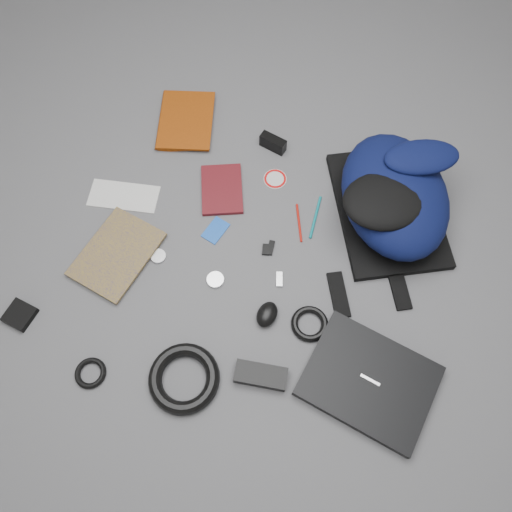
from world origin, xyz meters
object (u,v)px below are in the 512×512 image
(mouse, at_px, (267,314))
(pouch, at_px, (20,315))
(textbook_red, at_px, (159,120))
(compact_camera, at_px, (273,143))
(dvd_case, at_px, (222,189))
(laptop, at_px, (369,381))
(comic_book, at_px, (92,240))
(backpack, at_px, (394,195))
(power_brick, at_px, (261,375))

(mouse, distance_m, pouch, 0.71)
(textbook_red, bearing_deg, pouch, -113.92)
(textbook_red, distance_m, mouse, 0.79)
(textbook_red, relative_size, compact_camera, 2.80)
(textbook_red, bearing_deg, dvd_case, -48.42)
(laptop, height_order, pouch, laptop)
(mouse, bearing_deg, textbook_red, 142.90)
(laptop, relative_size, mouse, 4.23)
(comic_book, bearing_deg, dvd_case, 54.68)
(textbook_red, height_order, pouch, textbook_red)
(laptop, xyz_separation_m, dvd_case, (-0.57, 0.46, -0.01))
(dvd_case, distance_m, pouch, 0.71)
(dvd_case, height_order, pouch, pouch)
(textbook_red, bearing_deg, compact_camera, -12.65)
(compact_camera, relative_size, mouse, 1.12)
(dvd_case, height_order, compact_camera, compact_camera)
(backpack, bearing_deg, mouse, -145.41)
(comic_book, distance_m, dvd_case, 0.43)
(dvd_case, xyz_separation_m, compact_camera, (0.11, 0.21, 0.02))
(textbook_red, bearing_deg, mouse, -59.97)
(backpack, relative_size, dvd_case, 2.64)
(compact_camera, xyz_separation_m, pouch, (-0.53, -0.78, -0.01))
(dvd_case, relative_size, compact_camera, 2.07)
(laptop, relative_size, comic_book, 1.27)
(laptop, height_order, textbook_red, laptop)
(backpack, bearing_deg, dvd_case, 164.03)
(pouch, bearing_deg, power_brick, 2.93)
(textbook_red, relative_size, mouse, 3.12)
(pouch, bearing_deg, dvd_case, 53.56)
(backpack, height_order, laptop, backpack)
(laptop, distance_m, compact_camera, 0.82)
(mouse, xyz_separation_m, power_brick, (0.03, -0.17, -0.00))
(backpack, height_order, pouch, backpack)
(dvd_case, bearing_deg, mouse, -75.24)
(backpack, height_order, compact_camera, backpack)
(laptop, relative_size, power_brick, 2.36)
(mouse, distance_m, power_brick, 0.17)
(comic_book, bearing_deg, textbook_red, 99.21)
(backpack, height_order, comic_book, backpack)
(laptop, distance_m, comic_book, 0.91)
(comic_book, distance_m, power_brick, 0.66)
(backpack, distance_m, power_brick, 0.66)
(mouse, height_order, pouch, mouse)
(textbook_red, height_order, dvd_case, textbook_red)
(dvd_case, relative_size, power_brick, 1.29)
(backpack, xyz_separation_m, compact_camera, (-0.41, 0.13, -0.08))
(dvd_case, bearing_deg, laptop, -59.47)
(comic_book, distance_m, compact_camera, 0.66)
(comic_book, bearing_deg, backpack, 36.33)
(compact_camera, height_order, power_brick, compact_camera)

